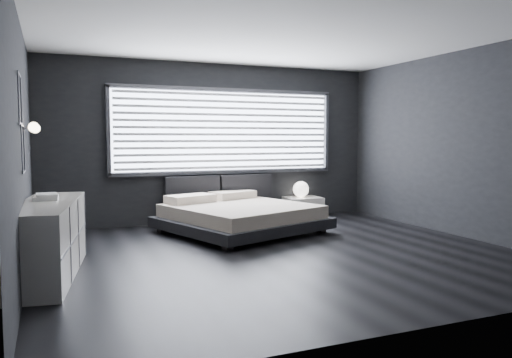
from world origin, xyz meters
name	(u,v)px	position (x,y,z in m)	size (l,w,h in m)	color
room	(282,145)	(0.00, 0.00, 1.40)	(6.04, 6.00, 2.80)	black
window	(227,131)	(0.20, 2.70, 1.61)	(4.14, 0.09, 1.52)	white
headboard	(220,190)	(0.04, 2.64, 0.57)	(1.96, 0.16, 0.52)	black
sconce_near	(33,127)	(-2.88, 0.05, 1.60)	(0.18, 0.11, 0.11)	silver
sconce_far	(35,128)	(-2.88, 0.65, 1.60)	(0.18, 0.11, 0.11)	silver
wall_art_upper	(20,99)	(-2.98, -0.55, 1.85)	(0.01, 0.48, 0.48)	#47474C
wall_art_lower	(23,149)	(-2.98, -0.30, 1.38)	(0.01, 0.48, 0.48)	#47474C
bed	(240,216)	(0.03, 1.59, 0.26)	(2.73, 2.67, 0.56)	black
nightstand	(302,207)	(1.63, 2.50, 0.19)	(0.66, 0.55, 0.38)	white
orb_lamp	(301,189)	(1.61, 2.53, 0.53)	(0.30, 0.30, 0.30)	white
dresser	(48,239)	(-2.78, -0.02, 0.40)	(0.89, 2.08, 0.81)	white
book_stack	(46,197)	(-2.78, 0.22, 0.84)	(0.27, 0.34, 0.07)	white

